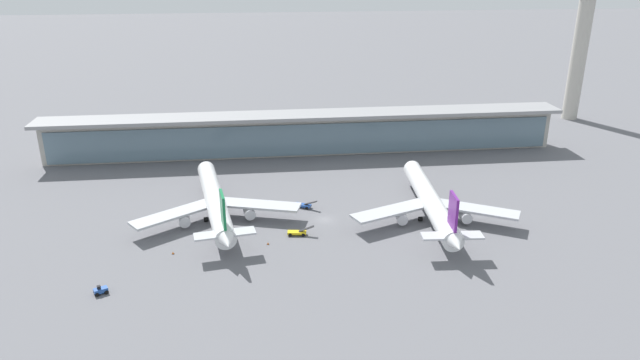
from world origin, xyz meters
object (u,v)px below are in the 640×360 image
safety_cone_alpha (268,243)px  control_tower (582,33)px  safety_cone_bravo (173,253)px  service_truck_under_wing_blue (303,205)px  service_truck_mid_apron_blue (101,290)px  airliner_left_stand (215,201)px  service_truck_near_nose_yellow (298,232)px  airliner_centre_stand (431,202)px

safety_cone_alpha → control_tower: bearing=37.4°
control_tower → safety_cone_bravo: (-158.07, -105.67, -36.18)m
safety_cone_bravo → service_truck_under_wing_blue: bearing=35.0°
service_truck_under_wing_blue → service_truck_mid_apron_blue: 61.32m
airliner_left_stand → service_truck_near_nose_yellow: airliner_left_stand is taller
airliner_centre_stand → safety_cone_alpha: bearing=-167.2°
airliner_left_stand → airliner_centre_stand: same height
service_truck_mid_apron_blue → service_truck_near_nose_yellow: bearing=27.3°
control_tower → safety_cone_alpha: size_ratio=95.43×
airliner_left_stand → service_truck_mid_apron_blue: airliner_left_stand is taller
airliner_left_stand → safety_cone_alpha: (13.53, -17.14, -4.62)m
service_truck_under_wing_blue → safety_cone_bravo: (-33.63, -23.56, -0.49)m
airliner_left_stand → service_truck_under_wing_blue: bearing=9.7°
airliner_left_stand → service_truck_mid_apron_blue: 42.22m
safety_cone_alpha → safety_cone_bravo: 22.98m
safety_cone_bravo → airliner_centre_stand: bearing=10.4°
safety_cone_alpha → airliner_centre_stand: bearing=12.8°
airliner_centre_stand → service_truck_near_nose_yellow: (-36.55, -5.82, -4.13)m
airliner_centre_stand → service_truck_mid_apron_blue: 85.30m
service_truck_mid_apron_blue → safety_cone_alpha: size_ratio=4.73×
airliner_centre_stand → service_truck_under_wing_blue: airliner_centre_stand is taller
airliner_centre_stand → safety_cone_alpha: (-44.33, -10.06, -4.62)m
airliner_left_stand → control_tower: size_ratio=0.88×
service_truck_under_wing_blue → safety_cone_alpha: size_ratio=9.41×
service_truck_near_nose_yellow → safety_cone_bravo: 31.33m
safety_cone_alpha → service_truck_under_wing_blue: bearing=63.2°
airliner_left_stand → service_truck_near_nose_yellow: size_ratio=8.49×
service_truck_under_wing_blue → safety_cone_bravo: service_truck_under_wing_blue is taller
control_tower → safety_cone_alpha: 174.02m
service_truck_under_wing_blue → service_truck_mid_apron_blue: size_ratio=1.99×
airliner_left_stand → safety_cone_bravo: size_ratio=83.95×
control_tower → safety_cone_alpha: bearing=-142.6°
safety_cone_alpha → safety_cone_bravo: bearing=-174.4°
service_truck_under_wing_blue → safety_cone_bravo: 41.06m
service_truck_near_nose_yellow → safety_cone_bravo: service_truck_near_nose_yellow is taller
safety_cone_bravo → control_tower: bearing=33.8°
service_truck_mid_apron_blue → control_tower: control_tower is taller
service_truck_near_nose_yellow → control_tower: control_tower is taller
airliner_centre_stand → control_tower: bearing=45.8°
service_truck_near_nose_yellow → airliner_left_stand: bearing=148.8°
airliner_centre_stand → service_truck_near_nose_yellow: bearing=-171.0°
service_truck_near_nose_yellow → safety_cone_alpha: 8.87m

